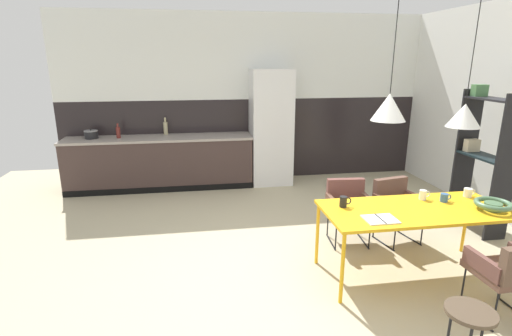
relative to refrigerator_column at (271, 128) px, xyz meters
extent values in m
plane|color=tan|center=(-0.35, -3.16, -1.00)|extent=(9.30, 9.30, 0.00)
cube|color=black|center=(-0.35, 0.36, -0.27)|extent=(6.56, 0.12, 1.47)
cube|color=white|center=(-0.35, 0.36, 1.20)|extent=(6.56, 0.12, 1.47)
cube|color=#3E2E2B|center=(-1.92, 0.00, -0.58)|extent=(3.10, 0.60, 0.85)
cube|color=#9F948C|center=(-1.92, 0.00, -0.13)|extent=(3.13, 0.63, 0.04)
cube|color=black|center=(-1.92, -0.30, -0.95)|extent=(3.10, 0.01, 0.10)
cube|color=silver|center=(0.00, 0.00, 0.00)|extent=(0.70, 0.60, 2.00)
cube|color=gold|center=(0.82, -3.31, -0.29)|extent=(1.83, 0.80, 0.03)
cylinder|color=gold|center=(-0.06, -2.94, -0.65)|extent=(0.04, 0.04, 0.70)
cylinder|color=gold|center=(1.69, -2.94, -0.65)|extent=(0.04, 0.04, 0.70)
cylinder|color=gold|center=(-0.06, -3.67, -0.65)|extent=(0.04, 0.04, 0.70)
cube|color=brown|center=(0.47, -2.52, -0.59)|extent=(0.52, 0.50, 0.06)
cube|color=brown|center=(0.48, -2.32, -0.41)|extent=(0.46, 0.12, 0.31)
cube|color=brown|center=(0.68, -2.54, -0.49)|extent=(0.08, 0.42, 0.14)
cube|color=brown|center=(0.25, -2.50, -0.49)|extent=(0.08, 0.42, 0.14)
cylinder|color=black|center=(0.65, -2.73, -0.81)|extent=(0.02, 0.02, 0.38)
cylinder|color=black|center=(0.25, -2.69, -0.81)|extent=(0.02, 0.02, 0.38)
cylinder|color=black|center=(0.68, -2.35, -0.81)|extent=(0.02, 0.02, 0.38)
cylinder|color=black|center=(0.28, -2.31, -0.81)|extent=(0.02, 0.02, 0.38)
cylinder|color=black|center=(0.67, -2.54, -0.99)|extent=(0.05, 0.41, 0.02)
cylinder|color=black|center=(0.27, -2.50, -0.99)|extent=(0.05, 0.41, 0.02)
cube|color=brown|center=(1.23, -4.04, -0.59)|extent=(0.49, 0.47, 0.06)
cube|color=brown|center=(1.01, -4.04, -0.49)|extent=(0.06, 0.41, 0.14)
cylinder|color=black|center=(1.02, -3.85, -0.81)|extent=(0.02, 0.02, 0.38)
cylinder|color=black|center=(1.42, -3.85, -0.81)|extent=(0.02, 0.02, 0.38)
cylinder|color=black|center=(1.03, -4.23, -0.81)|extent=(0.02, 0.02, 0.38)
cylinder|color=black|center=(1.03, -4.04, -0.99)|extent=(0.02, 0.41, 0.02)
cube|color=brown|center=(1.07, -2.59, -0.59)|extent=(0.56, 0.55, 0.06)
cube|color=brown|center=(1.03, -2.39, -0.40)|extent=(0.46, 0.17, 0.31)
cube|color=brown|center=(1.29, -2.55, -0.49)|extent=(0.13, 0.42, 0.14)
cube|color=brown|center=(0.86, -2.63, -0.49)|extent=(0.13, 0.42, 0.14)
cylinder|color=black|center=(1.31, -2.74, -0.81)|extent=(0.02, 0.02, 0.38)
cylinder|color=black|center=(0.92, -2.82, -0.81)|extent=(0.02, 0.02, 0.38)
cylinder|color=black|center=(1.23, -2.36, -0.81)|extent=(0.02, 0.02, 0.38)
cylinder|color=black|center=(0.84, -2.44, -0.81)|extent=(0.02, 0.02, 0.38)
cylinder|color=black|center=(1.27, -2.55, -0.99)|extent=(0.10, 0.41, 0.02)
cylinder|color=black|center=(0.88, -2.63, -0.99)|extent=(0.10, 0.41, 0.02)
cylinder|color=#4C704C|center=(1.54, -3.46, -0.24)|extent=(0.16, 0.16, 0.07)
torus|color=#4B7050|center=(1.54, -3.46, -0.21)|extent=(0.35, 0.35, 0.05)
cube|color=white|center=(0.27, -3.52, -0.27)|extent=(0.15, 0.23, 0.01)
cube|color=white|center=(0.41, -3.52, -0.27)|extent=(0.15, 0.23, 0.01)
cube|color=#262628|center=(0.34, -3.52, -0.26)|extent=(0.01, 0.23, 0.00)
cylinder|color=black|center=(0.12, -3.15, -0.22)|extent=(0.07, 0.07, 0.11)
torus|color=black|center=(0.17, -3.15, -0.21)|extent=(0.07, 0.01, 0.07)
cylinder|color=#335B93|center=(1.21, -3.17, -0.23)|extent=(0.08, 0.08, 0.09)
torus|color=#335B93|center=(1.26, -3.17, -0.23)|extent=(0.06, 0.01, 0.06)
cylinder|color=white|center=(1.56, -3.07, -0.23)|extent=(0.08, 0.08, 0.09)
torus|color=white|center=(1.61, -3.07, -0.22)|extent=(0.06, 0.01, 0.06)
cylinder|color=white|center=(1.03, -3.08, -0.22)|extent=(0.07, 0.07, 0.10)
torus|color=white|center=(1.08, -3.08, -0.22)|extent=(0.07, 0.01, 0.07)
cylinder|color=black|center=(-3.02, 0.05, -0.05)|extent=(0.22, 0.22, 0.12)
cylinder|color=gray|center=(-3.02, 0.05, 0.02)|extent=(0.22, 0.22, 0.01)
sphere|color=black|center=(-3.02, 0.05, 0.04)|extent=(0.02, 0.02, 0.02)
cylinder|color=tan|center=(-1.82, 0.22, 0.00)|extent=(0.07, 0.07, 0.22)
cylinder|color=tan|center=(-1.82, 0.22, 0.15)|extent=(0.03, 0.03, 0.08)
cylinder|color=maroon|center=(-2.58, 0.02, -0.02)|extent=(0.07, 0.07, 0.18)
cylinder|color=maroon|center=(-2.58, 0.02, 0.10)|extent=(0.03, 0.03, 0.07)
cylinder|color=#4C3D2D|center=(0.54, -4.53, -0.55)|extent=(0.35, 0.35, 0.03)
cylinder|color=black|center=(0.48, -4.42, -0.78)|extent=(0.02, 0.02, 0.44)
cube|color=black|center=(2.28, -2.02, -0.11)|extent=(0.30, 0.03, 1.79)
cube|color=black|center=(2.28, -2.74, -0.11)|extent=(0.30, 0.03, 1.79)
cube|color=black|center=(2.28, -2.38, -0.75)|extent=(0.30, 0.69, 0.02)
cube|color=black|center=(2.28, -2.38, -0.03)|extent=(0.30, 0.69, 0.02)
cube|color=beige|center=(2.28, -2.12, 0.06)|extent=(0.18, 0.10, 0.16)
cube|color=black|center=(2.28, -2.38, 0.69)|extent=(0.30, 0.69, 0.02)
cube|color=#4C7F4C|center=(2.28, -2.11, 0.77)|extent=(0.18, 0.10, 0.15)
cylinder|color=black|center=(0.45, -3.28, 1.37)|extent=(0.01, 0.01, 1.03)
cone|color=silver|center=(0.45, -3.28, 0.73)|extent=(0.31, 0.31, 0.25)
cylinder|color=black|center=(1.18, -3.33, 1.32)|extent=(0.01, 0.01, 1.13)
cone|color=silver|center=(1.18, -3.33, 0.65)|extent=(0.31, 0.31, 0.22)
camera|label=1|loc=(-1.30, -6.58, 1.15)|focal=27.06mm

